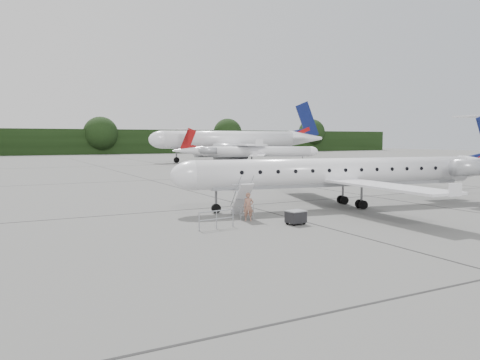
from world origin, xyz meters
TOP-DOWN VIEW (x-y plane):
  - ground at (0.00, 0.00)m, footprint 320.00×320.00m
  - treeline at (0.00, 130.00)m, footprint 260.00×4.00m
  - main_regional_jet at (2.64, 2.41)m, footprint 30.74×24.37m
  - airstair at (-5.84, 1.65)m, footprint 1.21×2.36m
  - passenger at (-6.06, 0.40)m, footprint 0.74×0.64m
  - safety_railing at (-8.83, -1.01)m, footprint 2.19×0.36m
  - baggage_cart at (-4.21, -1.96)m, footprint 1.11×0.94m
  - bg_narrowbody at (24.93, 65.84)m, footprint 39.80×30.85m
  - bg_regional_right at (25.11, 54.31)m, footprint 32.15×28.69m

SIDE VIEW (x-z plane):
  - ground at x=0.00m, z-range 0.00..0.00m
  - baggage_cart at x=-4.21m, z-range 0.00..0.88m
  - safety_railing at x=-8.83m, z-range 0.00..1.00m
  - passenger at x=-6.06m, z-range 0.00..1.72m
  - airstair at x=-5.84m, z-range 0.00..2.23m
  - bg_regional_right at x=25.11m, z-range 0.00..6.95m
  - main_regional_jet at x=2.64m, z-range 0.00..7.12m
  - treeline at x=0.00m, z-range 0.00..8.00m
  - bg_narrowbody at x=24.93m, z-range 0.00..13.21m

